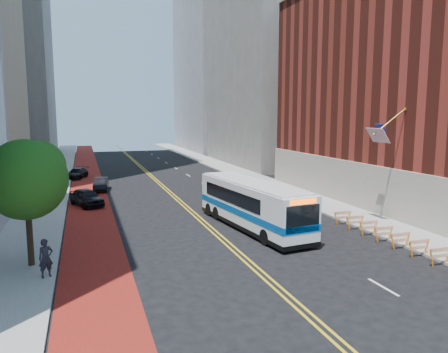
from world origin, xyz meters
name	(u,v)px	position (x,y,z in m)	size (l,w,h in m)	color
ground	(273,284)	(0.00, 0.00, 0.00)	(160.00, 160.00, 0.00)	black
sidewalk_left	(49,192)	(-12.00, 30.00, 0.07)	(4.00, 140.00, 0.15)	gray
sidewalk_right	(261,181)	(12.00, 30.00, 0.07)	(4.00, 140.00, 0.15)	gray
bus_lane_paint	(88,190)	(-8.10, 30.00, 0.00)	(3.60, 140.00, 0.01)	maroon
center_line_inner	(161,187)	(-0.18, 30.00, 0.00)	(0.14, 140.00, 0.01)	gold
center_line_outer	(165,186)	(0.18, 30.00, 0.00)	(0.14, 140.00, 0.01)	gold
lane_dashes	(188,175)	(4.80, 38.00, 0.01)	(0.14, 98.20, 0.01)	silver
midrise_right_near	(282,40)	(23.00, 48.00, 20.00)	(18.00, 26.00, 40.00)	slate
midrise_right_far	(229,27)	(24.00, 78.00, 27.50)	(20.00, 28.00, 55.00)	gray
construction_barriers	(392,235)	(9.60, 3.42, 0.68)	(1.42, 10.91, 1.00)	orange
street_tree	(27,176)	(-11.24, 6.04, 4.91)	(4.20, 4.20, 6.70)	black
transit_bus	(251,204)	(2.84, 10.04, 1.76)	(4.21, 12.52, 3.37)	silver
car_a	(86,197)	(-8.33, 21.72, 0.77)	(1.82, 4.53, 1.54)	black
car_b	(101,184)	(-6.75, 29.48, 0.69)	(1.45, 4.17, 1.37)	black
car_c	(77,173)	(-9.30, 39.59, 0.65)	(1.82, 4.47, 1.30)	black
pedestrian	(46,258)	(-10.40, 3.90, 1.11)	(0.70, 0.46, 1.92)	black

